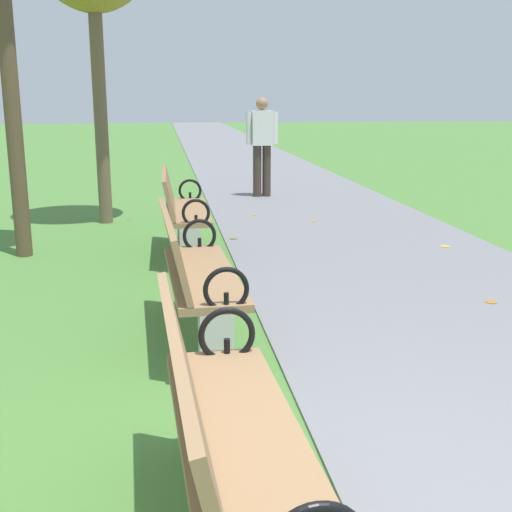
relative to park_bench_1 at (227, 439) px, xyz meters
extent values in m
cube|color=slate|center=(2.01, 17.87, -0.48)|extent=(3.02, 44.00, 0.02)
cube|color=#93704C|center=(0.05, 0.00, -0.01)|extent=(0.52, 1.62, 0.05)
cube|color=#93704C|center=(-0.14, -0.01, 0.21)|extent=(0.20, 1.60, 0.40)
cube|color=#B7B5AD|center=(0.02, 0.74, -0.26)|extent=(0.21, 0.13, 0.45)
torus|color=black|center=(0.08, 0.76, 0.10)|extent=(0.27, 0.04, 0.27)
cylinder|color=black|center=(0.08, 0.76, 0.02)|extent=(0.03, 0.03, 0.12)
cube|color=#93704C|center=(0.05, 2.26, -0.01)|extent=(0.51, 1.62, 0.05)
cube|color=#93704C|center=(-0.14, 2.25, 0.21)|extent=(0.19, 1.60, 0.40)
cube|color=#B7B5AD|center=(0.08, 1.52, -0.26)|extent=(0.20, 0.13, 0.45)
cube|color=#B7B5AD|center=(0.02, 3.00, -0.26)|extent=(0.20, 0.13, 0.45)
torus|color=black|center=(0.15, 1.50, 0.10)|extent=(0.27, 0.04, 0.27)
cylinder|color=black|center=(0.15, 1.50, 0.02)|extent=(0.03, 0.03, 0.12)
torus|color=black|center=(0.08, 3.02, 0.10)|extent=(0.27, 0.04, 0.27)
cylinder|color=black|center=(0.08, 3.02, 0.02)|extent=(0.03, 0.03, 0.12)
cube|color=#93704C|center=(0.05, 4.82, -0.01)|extent=(0.45, 1.60, 0.05)
cube|color=#93704C|center=(-0.14, 4.82, 0.21)|extent=(0.13, 1.60, 0.40)
cube|color=#B7B5AD|center=(0.05, 4.08, -0.26)|extent=(0.20, 0.12, 0.45)
cube|color=#B7B5AD|center=(0.06, 5.56, -0.26)|extent=(0.20, 0.12, 0.45)
torus|color=black|center=(0.11, 4.06, 0.10)|extent=(0.27, 0.03, 0.27)
cylinder|color=black|center=(0.11, 4.06, 0.02)|extent=(0.03, 0.03, 0.12)
torus|color=black|center=(0.12, 5.58, 0.10)|extent=(0.27, 0.03, 0.27)
cylinder|color=black|center=(0.12, 5.58, 0.02)|extent=(0.03, 0.03, 0.12)
cylinder|color=brown|center=(-1.69, 5.04, 1.40)|extent=(0.17, 0.17, 3.77)
cylinder|color=brown|center=(-0.97, 6.84, 1.01)|extent=(0.17, 0.17, 2.99)
cylinder|color=#3D3328|center=(1.37, 8.77, -0.04)|extent=(0.14, 0.14, 0.85)
cylinder|color=#3D3328|center=(1.53, 8.78, -0.04)|extent=(0.14, 0.14, 0.85)
cube|color=white|center=(1.45, 8.78, 0.66)|extent=(0.35, 0.23, 0.56)
sphere|color=#9E7051|center=(1.45, 8.78, 1.05)|extent=(0.20, 0.20, 0.20)
cylinder|color=white|center=(1.23, 8.77, 0.66)|extent=(0.09, 0.09, 0.52)
cylinder|color=white|center=(1.67, 8.78, 0.66)|extent=(0.09, 0.09, 0.52)
cylinder|color=#BC842D|center=(1.81, 6.42, -0.46)|extent=(0.09, 0.09, 0.00)
cylinder|color=gold|center=(2.93, 4.73, -0.46)|extent=(0.14, 0.14, 0.00)
cylinder|color=#BC842D|center=(1.08, 7.02, -0.46)|extent=(0.08, 0.08, 0.00)
cylinder|color=#93511E|center=(0.22, 1.95, -0.48)|extent=(0.11, 0.11, 0.00)
cylinder|color=#93511E|center=(-0.67, 7.02, -0.48)|extent=(0.08, 0.08, 0.00)
cylinder|color=#BC842D|center=(3.33, 7.50, -0.46)|extent=(0.08, 0.08, 0.00)
cylinder|color=#AD6B23|center=(2.45, 2.73, -0.46)|extent=(0.11, 0.11, 0.00)
cylinder|color=brown|center=(0.61, 5.46, -0.46)|extent=(0.11, 0.11, 0.00)
camera|label=1|loc=(-0.20, -2.12, 1.19)|focal=46.20mm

